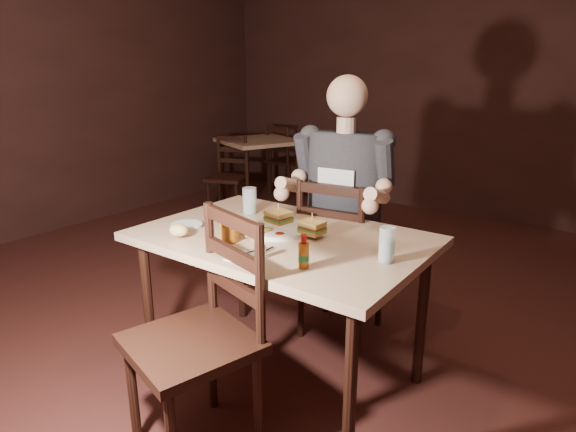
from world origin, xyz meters
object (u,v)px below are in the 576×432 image
Objects in this scene: diner at (342,171)px; hot_sauce at (304,251)px; bg_chair_near at (227,178)px; glass_left at (250,201)px; side_plate at (187,226)px; chair_far at (342,257)px; bg_table at (259,147)px; dinner_plate at (277,230)px; chair_near at (191,343)px; bg_chair_far at (287,161)px; syrup_dispenser at (229,229)px; main_table at (282,249)px; glass_right at (387,245)px.

hot_sauce is (0.29, -0.79, -0.15)m from diner.
bg_chair_near is 6.00× the size of glass_left.
glass_left reaches higher than side_plate.
bg_table is at bearing -48.00° from chair_far.
dinner_plate is at bearing -49.07° from bg_table.
dinner_plate is (-0.06, 0.64, 0.28)m from chair_near.
diner is at bearing 136.20° from bg_chair_far.
side_plate is at bearing -103.81° from glass_left.
chair_near reaches higher than hot_sauce.
glass_left reaches higher than hot_sauce.
glass_left is 0.92× the size of side_plate.
chair_far is 0.87m from syrup_dispenser.
bg_chair_far is at bearing 124.41° from diner.
bg_chair_far is 3.91m from syrup_dispenser.
glass_left is (-0.38, -0.33, -0.15)m from diner.
hot_sauce is (2.52, -2.79, 0.16)m from bg_table.
hot_sauce is (0.67, -0.46, -0.00)m from glass_left.
glass_left is at bearing 130.44° from chair_near.
glass_left is 0.46m from syrup_dispenser.
bg_table is 0.61m from bg_chair_near.
syrup_dispenser is at bearing -122.33° from main_table.
glass_right is at bearing -57.88° from bg_chair_near.
glass_left is at bearing -51.53° from bg_table.
syrup_dispenser is at bearing -52.82° from bg_table.
dinner_plate is 0.46m from side_plate.
bg_table is at bearing 131.26° from main_table.
hot_sauce is at bearing -6.16° from side_plate.
glass_right is (0.53, -0.59, 0.37)m from chair_far.
main_table is 9.17× the size of glass_right.
bg_chair_far is 3.72m from side_plate.
dinner_plate is 0.60m from glass_right.
bg_chair_near is at bearing 138.36° from hot_sauce.
bg_table is 1.10× the size of chair_far.
chair_near is at bearing -131.02° from hot_sauce.
dinner_plate reaches higher than bg_table.
bg_chair_far is (0.00, 0.55, -0.24)m from bg_table.
dinner_plate is at bearing 130.46° from bg_chair_far.
bg_chair_far is 0.88× the size of diner.
chair_near is 0.70m from dinner_plate.
hot_sauce is 0.45m from syrup_dispenser.
chair_far is at bearing -54.23° from bg_chair_near.
bg_chair_far reaches higher than dinner_plate.
main_table is at bearing -48.74° from bg_table.
main_table is 3.35m from bg_table.
diner reaches higher than glass_left.
glass_left is at bearing 76.19° from side_plate.
bg_chair_far is at bearing 118.40° from side_plate.
chair_near reaches higher than main_table.
diner is 0.54m from dinner_plate.
diner is 6.59× the size of side_plate.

